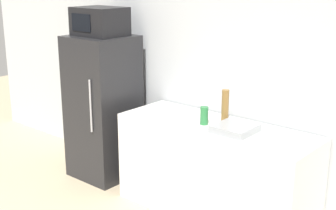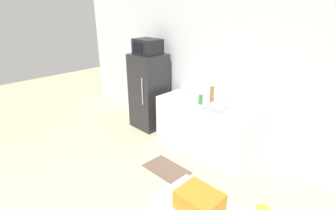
{
  "view_description": "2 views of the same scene",
  "coord_description": "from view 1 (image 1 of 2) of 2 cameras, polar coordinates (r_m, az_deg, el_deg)",
  "views": [
    {
      "loc": [
        2.18,
        -0.32,
        2.16
      ],
      "look_at": [
        -0.06,
        2.31,
        1.18
      ],
      "focal_mm": 50.0,
      "sensor_mm": 36.0,
      "label": 1
    },
    {
      "loc": [
        2.42,
        -0.43,
        2.5
      ],
      "look_at": [
        -0.25,
        2.24,
        1.0
      ],
      "focal_mm": 28.0,
      "sensor_mm": 36.0,
      "label": 2
    }
  ],
  "objects": [
    {
      "name": "microwave",
      "position": [
        4.89,
        -8.33,
        10.04
      ],
      "size": [
        0.51,
        0.4,
        0.29
      ],
      "color": "black",
      "rests_on": "refrigerator"
    },
    {
      "name": "bottle_short",
      "position": [
        4.15,
        4.44,
        -1.3
      ],
      "size": [
        0.07,
        0.07,
        0.16
      ],
      "primitive_type": "cylinder",
      "color": "#2D7F42",
      "rests_on": "counter"
    },
    {
      "name": "sink_basin",
      "position": [
        3.99,
        8.18,
        -2.86
      ],
      "size": [
        0.32,
        0.33,
        0.06
      ],
      "primitive_type": "cube",
      "color": "#9EA3A8",
      "rests_on": "counter"
    },
    {
      "name": "bottle_tall",
      "position": [
        4.22,
        6.98,
        -0.1
      ],
      "size": [
        0.07,
        0.07,
        0.3
      ],
      "primitive_type": "cylinder",
      "color": "olive",
      "rests_on": "counter"
    },
    {
      "name": "refrigerator",
      "position": [
        5.06,
        -7.91,
        -0.3
      ],
      "size": [
        0.63,
        0.63,
        1.54
      ],
      "color": "#232326",
      "rests_on": "ground_plane"
    },
    {
      "name": "counter",
      "position": [
        4.31,
        5.69,
        -7.92
      ],
      "size": [
        1.83,
        0.65,
        0.86
      ],
      "primitive_type": "cube",
      "color": "silver",
      "rests_on": "ground_plane"
    },
    {
      "name": "wall_back",
      "position": [
        4.33,
        9.33,
        4.13
      ],
      "size": [
        8.0,
        0.06,
        2.6
      ],
      "primitive_type": "cube",
      "color": "silver",
      "rests_on": "ground_plane"
    }
  ]
}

